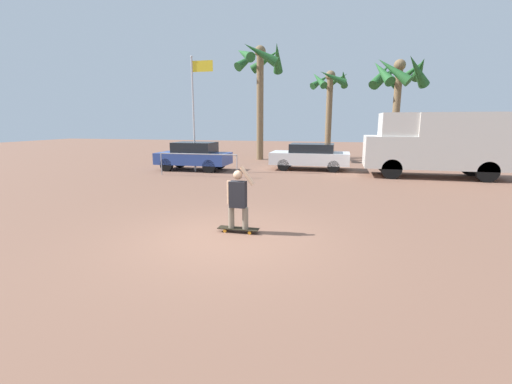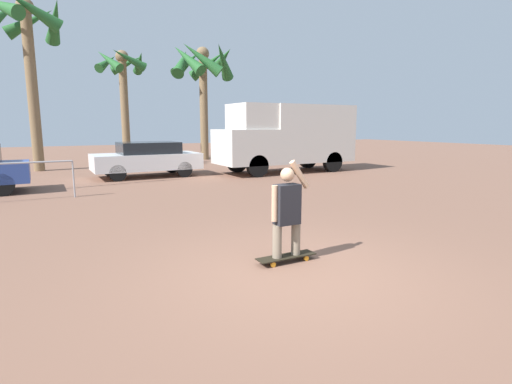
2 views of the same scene
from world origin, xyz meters
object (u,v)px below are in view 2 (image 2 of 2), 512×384
person_skateboarder (287,208)px  camper_van (288,135)px  skateboard (286,257)px  palm_tree_far_left (26,33)px  parked_car_white (147,158)px  palm_tree_center_background (123,75)px  palm_tree_near_van (202,67)px

person_skateboarder → camper_van: bearing=56.8°
skateboard → camper_van: bearing=56.8°
skateboard → camper_van: camper_van is taller
person_skateboarder → palm_tree_far_left: size_ratio=0.19×
parked_car_white → person_skateboarder: bearing=-93.2°
camper_van → palm_tree_center_background: (-5.26, 8.59, 3.18)m
palm_tree_near_van → palm_tree_far_left: size_ratio=0.89×
palm_tree_near_van → skateboard: bearing=-107.5°
palm_tree_near_van → palm_tree_far_left: 9.19m
palm_tree_far_left → camper_van: bearing=-30.6°
palm_tree_near_van → camper_van: bearing=-83.9°
camper_van → parked_car_white: 6.08m
palm_tree_center_background → palm_tree_far_left: 5.44m
parked_car_white → palm_tree_far_left: 7.90m
skateboard → palm_tree_near_van: palm_tree_near_van is taller
parked_car_white → palm_tree_near_van: bearing=53.0°
person_skateboarder → parked_car_white: (0.64, 11.28, -0.10)m
palm_tree_near_van → palm_tree_far_left: bearing=-166.0°
palm_tree_center_background → palm_tree_far_left: (-4.49, -2.82, 1.20)m
skateboard → camper_van: 12.01m
person_skateboarder → palm_tree_near_van: (5.67, 17.95, 4.59)m
palm_tree_center_background → palm_tree_far_left: size_ratio=0.81×
person_skateboarder → camper_van: camper_van is taller
palm_tree_near_van → palm_tree_far_left: palm_tree_far_left is taller
palm_tree_far_left → palm_tree_center_background: bearing=32.2°
skateboard → palm_tree_center_background: size_ratio=0.15×
palm_tree_center_background → person_skateboarder: bearing=-93.9°
parked_car_white → palm_tree_near_van: palm_tree_near_van is taller
person_skateboarder → parked_car_white: 11.30m
skateboard → palm_tree_near_van: (5.67, 17.95, 5.34)m
skateboard → person_skateboarder: (-0.00, 0.00, 0.76)m
palm_tree_far_left → parked_car_white: bearing=-49.0°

